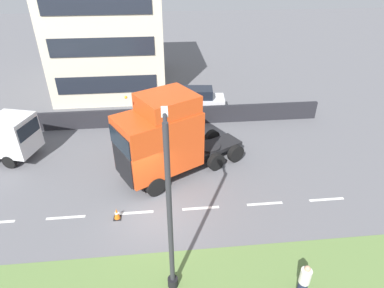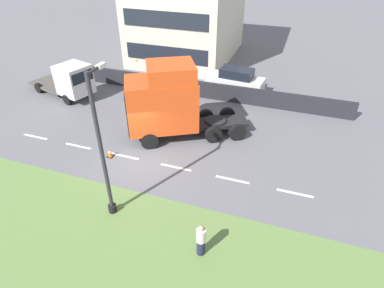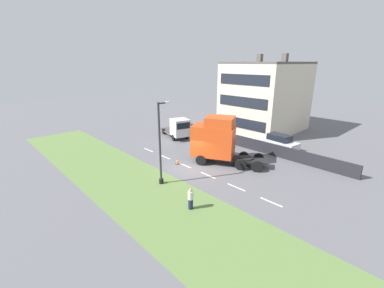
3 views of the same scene
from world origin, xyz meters
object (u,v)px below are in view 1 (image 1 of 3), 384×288
object	(u,v)px
lorry_cab	(163,138)
pedestrian	(304,282)
lamp_post	(170,224)
parked_car	(195,101)
traffic_cone_lead	(117,214)
flatbed_truck	(7,137)

from	to	relation	value
lorry_cab	pedestrian	bearing A→B (deg)	-178.10
lorry_cab	lamp_post	distance (m)	6.89
lorry_cab	parked_car	distance (m)	8.38
lorry_cab	traffic_cone_lead	world-z (taller)	lorry_cab
lamp_post	pedestrian	xyz separation A→B (m)	(-0.92, -4.59, -2.32)
lamp_post	flatbed_truck	bearing A→B (deg)	43.72
traffic_cone_lead	flatbed_truck	bearing A→B (deg)	49.01
flatbed_truck	lorry_cab	bearing A→B (deg)	89.52
flatbed_truck	traffic_cone_lead	size ratio (longest dim) A/B	11.03
parked_car	pedestrian	xyz separation A→B (m)	(-15.65, -2.19, -0.21)
lamp_post	lorry_cab	bearing A→B (deg)	0.78
flatbed_truck	pedestrian	bearing A→B (deg)	68.81
flatbed_truck	lamp_post	size ratio (longest dim) A/B	0.93
lorry_cab	traffic_cone_lead	size ratio (longest dim) A/B	12.81
flatbed_truck	pedestrian	world-z (taller)	flatbed_truck
flatbed_truck	parked_car	xyz separation A→B (m)	(5.17, -11.54, -0.48)
lorry_cab	flatbed_truck	bearing A→B (deg)	44.19
lorry_cab	traffic_cone_lead	bearing A→B (deg)	114.26
parked_car	lamp_post	xyz separation A→B (m)	(-14.73, 2.40, 2.12)
flatbed_truck	parked_car	distance (m)	12.65
pedestrian	flatbed_truck	bearing A→B (deg)	52.63
parked_car	traffic_cone_lead	bearing A→B (deg)	162.18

